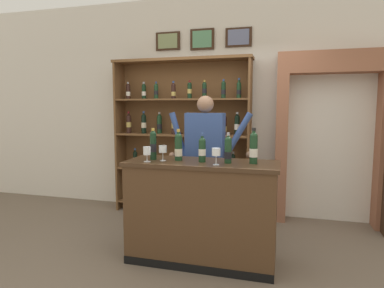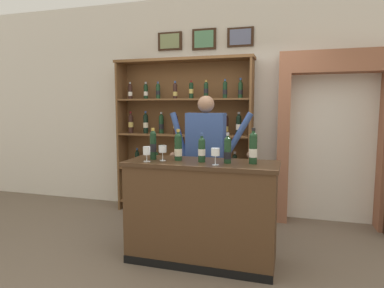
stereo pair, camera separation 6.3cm
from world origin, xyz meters
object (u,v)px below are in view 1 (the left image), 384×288
Objects in this scene: tasting_counter at (202,212)px; shopkeeper at (205,151)px; tasting_bottle_brunello at (228,150)px; tasting_bottle_prosecco at (153,145)px; wine_glass_right at (147,152)px; wine_shelf at (182,134)px; tasting_bottle_rosso at (254,148)px; tasting_bottle_vin_santo at (202,149)px; wine_glass_left at (216,153)px; tasting_bottle_bianco at (178,147)px; wine_glass_center at (163,150)px.

tasting_counter is 0.82m from shopkeeper.
shopkeeper reaches higher than tasting_bottle_brunello.
tasting_bottle_prosecco is 0.16m from wine_glass_right.
tasting_bottle_rosso is at bearing -51.50° from wine_shelf.
wine_glass_left is (0.17, -0.13, -0.01)m from tasting_bottle_vin_santo.
wine_shelf reaches higher than tasting_bottle_bianco.
tasting_bottle_prosecco reaches higher than tasting_bottle_bianco.
tasting_bottle_bianco reaches higher than tasting_bottle_vin_santo.
tasting_counter is 0.75m from wine_glass_center.
shopkeeper reaches higher than tasting_bottle_bianco.
wine_glass_right is (-0.52, -0.16, 0.62)m from tasting_counter.
shopkeeper is 5.94× the size of tasting_bottle_vin_santo.
tasting_bottle_brunello is 0.25m from tasting_bottle_rosso.
wine_shelf reaches higher than tasting_bottle_rosso.
wine_glass_left is at bearing -38.25° from tasting_bottle_vin_santo.
tasting_bottle_brunello is 0.66m from wine_glass_center.
tasting_bottle_rosso reaches higher than tasting_bottle_prosecco.
wine_glass_right is 0.96× the size of wine_glass_center.
wine_shelf is at bearing 105.63° from tasting_bottle_bianco.
shopkeeper is 10.87× the size of wine_glass_center.
wine_shelf is 1.32× the size of shopkeeper.
tasting_bottle_bianco is 0.16m from wine_glass_center.
wine_glass_right is 0.94× the size of wine_glass_left.
tasting_bottle_vin_santo is at bearing -66.04° from wine_shelf.
wine_glass_center is at bearing -175.34° from tasting_bottle_rosso.
wine_glass_right is 0.70m from wine_glass_left.
tasting_bottle_bianco is 1.07× the size of tasting_bottle_brunello.
wine_glass_left is (0.42, -0.16, -0.02)m from tasting_bottle_bianco.
tasting_bottle_rosso is at bearing 4.47° from tasting_bottle_vin_santo.
wine_shelf is 1.65m from tasting_bottle_vin_santo.
shopkeeper is 0.63m from tasting_bottle_bianco.
tasting_bottle_bianco is at bearing 173.23° from tasting_bottle_vin_santo.
shopkeeper is 5.23× the size of tasting_bottle_prosecco.
wine_glass_center is (-0.66, -0.04, -0.02)m from tasting_bottle_brunello.
shopkeeper is 0.82m from wine_glass_left.
wine_glass_center is (-0.39, -0.06, 0.63)m from tasting_counter.
wine_glass_center is at bearing -170.64° from tasting_counter.
wine_glass_left is (0.18, -0.16, 0.64)m from tasting_counter.
wine_glass_center is at bearing -176.96° from tasting_bottle_brunello.
tasting_bottle_vin_santo is at bearing 13.95° from wine_glass_right.
tasting_counter is 0.85m from tasting_bottle_prosecco.
tasting_counter is 0.89× the size of shopkeeper.
tasting_counter is at bearing -178.99° from tasting_bottle_rosso.
wine_glass_left is (0.70, 0.00, 0.02)m from wine_glass_right.
tasting_bottle_prosecco reaches higher than wine_glass_left.
tasting_bottle_rosso is at bearing 0.64° from tasting_bottle_bianco.
wine_glass_left is (0.57, -0.10, 0.00)m from wine_glass_center.
tasting_bottle_brunello reaches higher than wine_glass_left.
tasting_bottle_rosso is (0.50, 0.04, 0.03)m from tasting_bottle_vin_santo.
shopkeeper is (0.56, -0.88, -0.13)m from wine_shelf.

